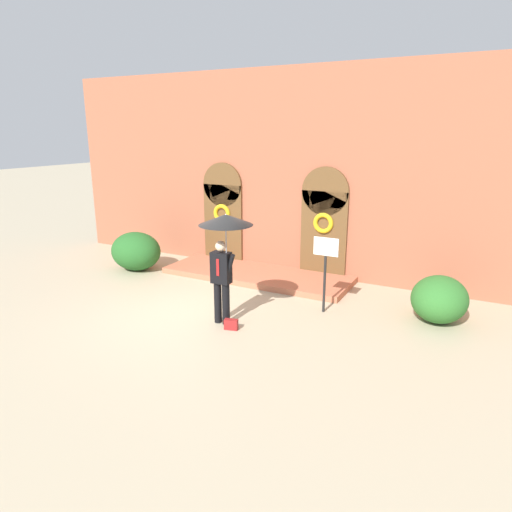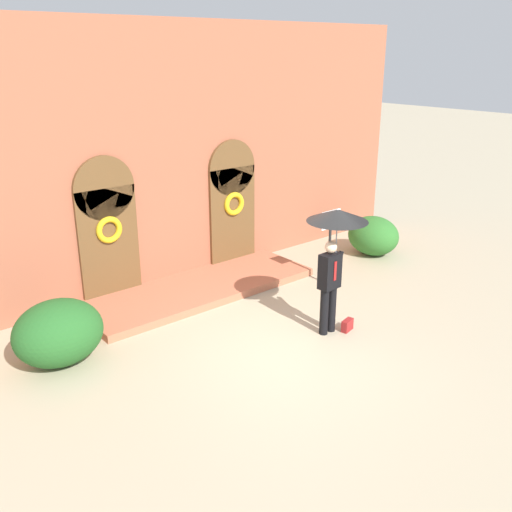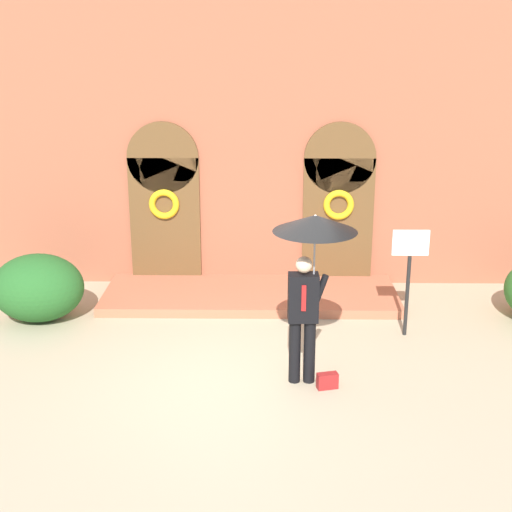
# 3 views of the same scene
# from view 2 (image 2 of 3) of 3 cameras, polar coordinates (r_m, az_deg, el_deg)

# --- Properties ---
(ground_plane) EXTENTS (80.00, 80.00, 0.00)m
(ground_plane) POSITION_cam_2_polar(r_m,az_deg,el_deg) (10.40, 3.99, -8.77)
(ground_plane) COLOR tan
(building_facade) EXTENTS (14.00, 2.30, 5.60)m
(building_facade) POSITION_cam_2_polar(r_m,az_deg,el_deg) (12.64, -8.97, 9.21)
(building_facade) COLOR #9E563D
(building_facade) RESTS_ON ground
(person_with_umbrella) EXTENTS (1.10, 1.10, 2.36)m
(person_with_umbrella) POSITION_cam_2_polar(r_m,az_deg,el_deg) (10.20, 7.94, 2.20)
(person_with_umbrella) COLOR black
(person_with_umbrella) RESTS_ON ground
(handbag) EXTENTS (0.30, 0.19, 0.22)m
(handbag) POSITION_cam_2_polar(r_m,az_deg,el_deg) (10.93, 9.12, -6.84)
(handbag) COLOR maroon
(handbag) RESTS_ON ground
(sign_post) EXTENTS (0.56, 0.06, 1.72)m
(sign_post) POSITION_cam_2_polar(r_m,az_deg,el_deg) (12.58, 7.42, 2.09)
(sign_post) COLOR black
(sign_post) RESTS_ON ground
(shrub_left) EXTENTS (1.50, 1.27, 1.12)m
(shrub_left) POSITION_cam_2_polar(r_m,az_deg,el_deg) (10.11, -19.16, -7.25)
(shrub_left) COLOR #235B23
(shrub_left) RESTS_ON ground
(shrub_right) EXTENTS (1.17, 1.35, 0.99)m
(shrub_right) POSITION_cam_2_polar(r_m,az_deg,el_deg) (14.89, 11.64, 2.01)
(shrub_right) COLOR #2D6B28
(shrub_right) RESTS_ON ground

